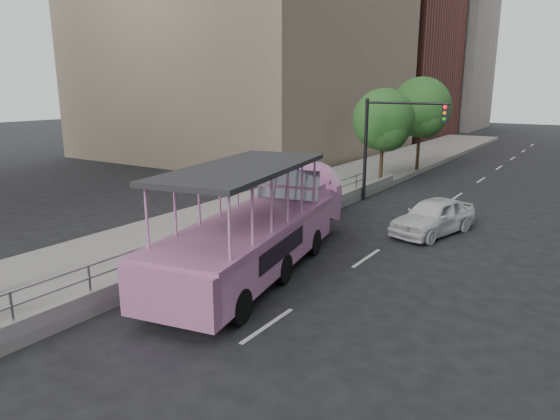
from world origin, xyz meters
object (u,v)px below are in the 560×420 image
(car, at_px, (433,216))
(street_tree_near, at_px, (384,122))
(duck_boat, at_px, (264,227))
(street_tree_far, at_px, (422,110))
(traffic_signal, at_px, (388,134))
(parking_sign, at_px, (299,191))

(car, xyz_separation_m, street_tree_near, (-5.31, 7.73, 3.09))
(duck_boat, xyz_separation_m, street_tree_far, (-1.56, 20.44, 3.00))
(duck_boat, relative_size, traffic_signal, 2.09)
(parking_sign, xyz_separation_m, street_tree_near, (-0.53, 10.21, 2.15))
(traffic_signal, bearing_deg, parking_sign, -98.99)
(parking_sign, distance_m, traffic_signal, 7.11)
(parking_sign, distance_m, street_tree_far, 16.43)
(car, distance_m, traffic_signal, 6.32)
(car, xyz_separation_m, parking_sign, (-4.79, -2.48, 0.94))
(car, relative_size, parking_sign, 1.62)
(car, distance_m, street_tree_near, 9.87)
(street_tree_far, bearing_deg, parking_sign, -88.85)
(traffic_signal, height_order, street_tree_far, street_tree_far)
(duck_boat, bearing_deg, street_tree_near, 96.93)
(traffic_signal, relative_size, street_tree_near, 0.91)
(parking_sign, bearing_deg, car, 27.42)
(parking_sign, bearing_deg, street_tree_far, 91.15)
(parking_sign, bearing_deg, traffic_signal, 81.01)
(parking_sign, relative_size, street_tree_far, 0.41)
(duck_boat, xyz_separation_m, street_tree_near, (-1.76, 14.44, 2.51))
(car, relative_size, traffic_signal, 0.82)
(traffic_signal, relative_size, street_tree_far, 0.81)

